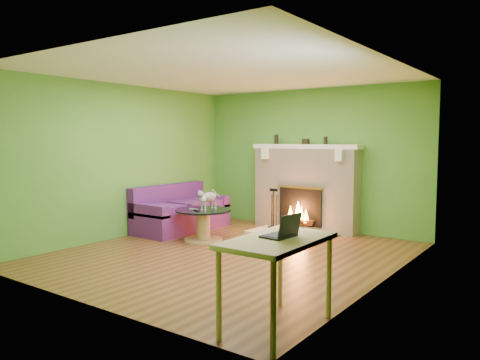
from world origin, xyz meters
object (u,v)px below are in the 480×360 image
object	(u,v)px
desk	(277,249)
sofa	(180,213)
cat	(209,199)
coffee_table	(203,223)

from	to	relation	value
desk	sofa	bearing A→B (deg)	143.30
sofa	cat	distance (m)	1.15
sofa	cat	xyz separation A→B (m)	(1.01, -0.39, 0.37)
sofa	desk	world-z (taller)	sofa
coffee_table	desk	distance (m)	3.77
cat	desk	bearing A→B (deg)	-42.90
desk	cat	distance (m)	3.72
sofa	coffee_table	xyz separation A→B (m)	(0.93, -0.44, -0.02)
sofa	cat	size ratio (longest dim) A/B	3.39
coffee_table	cat	world-z (taller)	cat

